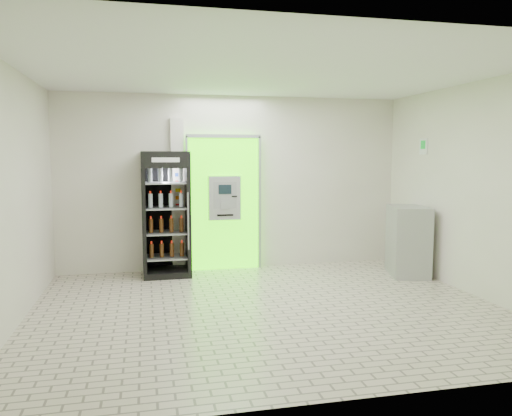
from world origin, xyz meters
name	(u,v)px	position (x,y,z in m)	size (l,w,h in m)	color
ground	(268,309)	(0.00, 0.00, 0.00)	(6.00, 6.00, 0.00)	beige
room_shell	(269,166)	(0.00, 0.00, 1.84)	(6.00, 6.00, 6.00)	silver
atm_assembly	(224,202)	(-0.20, 2.41, 1.17)	(1.30, 0.24, 2.33)	#3DFF00
pillar	(178,195)	(-0.98, 2.45, 1.30)	(0.22, 0.11, 2.60)	silver
beverage_cooler	(166,216)	(-1.20, 2.16, 0.98)	(0.77, 0.73, 2.04)	black
steel_cabinet	(408,241)	(2.70, 1.30, 0.57)	(0.79, 0.98, 1.14)	#A3A6AB
exit_sign	(424,146)	(2.99, 1.40, 2.12)	(0.02, 0.22, 0.26)	white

